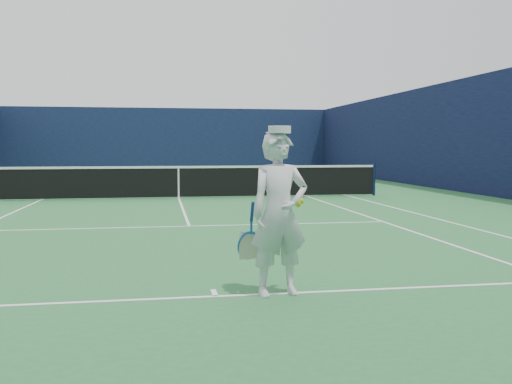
% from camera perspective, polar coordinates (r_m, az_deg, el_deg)
% --- Properties ---
extents(ground, '(80.00, 80.00, 0.00)m').
position_cam_1_polar(ground, '(17.92, -7.73, -0.62)').
color(ground, '#286B37').
rests_on(ground, ground).
extents(court_markings, '(11.03, 23.83, 0.01)m').
position_cam_1_polar(court_markings, '(17.92, -7.73, -0.61)').
color(court_markings, white).
rests_on(court_markings, ground).
extents(windscreen_fence, '(20.12, 36.12, 4.00)m').
position_cam_1_polar(windscreen_fence, '(17.85, -7.80, 5.78)').
color(windscreen_fence, '#0E1836').
rests_on(windscreen_fence, ground).
extents(tennis_net, '(12.88, 0.09, 1.07)m').
position_cam_1_polar(tennis_net, '(17.88, -7.75, 1.15)').
color(tennis_net, '#141E4C').
rests_on(tennis_net, ground).
extents(tennis_player, '(0.81, 0.52, 1.82)m').
position_cam_1_polar(tennis_player, '(6.11, 2.33, -2.14)').
color(tennis_player, white).
rests_on(tennis_player, ground).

